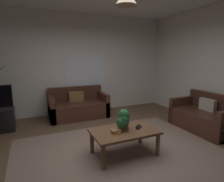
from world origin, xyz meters
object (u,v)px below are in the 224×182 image
object	(u,v)px
couch_right_side	(204,118)
remote_on_table_1	(139,128)
coffee_table	(124,134)
book_on_table_0	(116,132)
remote_on_table_0	(138,126)
book_on_table_1	(116,130)
potted_plant_on_table	(123,120)
couch_under_window	(78,107)

from	to	relation	value
couch_right_side	remote_on_table_1	bearing A→B (deg)	-82.04
remote_on_table_1	coffee_table	bearing A→B (deg)	46.14
book_on_table_0	remote_on_table_1	size ratio (longest dim) A/B	0.75
book_on_table_0	remote_on_table_0	world-z (taller)	book_on_table_0
remote_on_table_1	remote_on_table_0	bearing A→B (deg)	-52.98
couch_right_side	remote_on_table_0	world-z (taller)	couch_right_side
book_on_table_1	potted_plant_on_table	bearing A→B (deg)	14.13
remote_on_table_0	book_on_table_1	bearing A→B (deg)	-126.99
book_on_table_1	remote_on_table_0	world-z (taller)	book_on_table_1
couch_right_side	coffee_table	world-z (taller)	couch_right_side
coffee_table	remote_on_table_0	world-z (taller)	remote_on_table_0
potted_plant_on_table	remote_on_table_0	bearing A→B (deg)	6.96
couch_under_window	coffee_table	bearing A→B (deg)	-84.61
coffee_table	remote_on_table_1	size ratio (longest dim) A/B	6.95
book_on_table_1	book_on_table_0	bearing A→B (deg)	-95.96
remote_on_table_0	remote_on_table_1	bearing A→B (deg)	-57.58
couch_under_window	potted_plant_on_table	distance (m)	2.38
remote_on_table_1	potted_plant_on_table	xyz separation A→B (m)	(-0.30, 0.02, 0.18)
remote_on_table_1	book_on_table_1	bearing A→B (deg)	51.11
coffee_table	book_on_table_1	size ratio (longest dim) A/B	7.00
remote_on_table_0	potted_plant_on_table	bearing A→B (deg)	-129.41
couch_under_window	remote_on_table_0	xyz separation A→B (m)	(0.51, -2.31, 0.17)
remote_on_table_1	couch_right_side	bearing A→B (deg)	-123.80
coffee_table	potted_plant_on_table	distance (m)	0.26
book_on_table_0	couch_right_side	bearing A→B (deg)	7.20
book_on_table_0	book_on_table_1	world-z (taller)	book_on_table_1
coffee_table	potted_plant_on_table	xyz separation A→B (m)	(-0.02, 0.01, 0.26)
book_on_table_0	potted_plant_on_table	bearing A→B (deg)	16.97
couch_right_side	book_on_table_1	world-z (taller)	couch_right_side
coffee_table	couch_right_side	bearing A→B (deg)	6.71
couch_right_side	remote_on_table_1	xyz separation A→B (m)	(-1.96, -0.27, 0.17)
couch_right_side	book_on_table_0	xyz separation A→B (m)	(-2.41, -0.31, 0.17)
couch_right_side	book_on_table_1	size ratio (longest dim) A/B	8.94
book_on_table_1	remote_on_table_0	size ratio (longest dim) A/B	0.99
book_on_table_0	potted_plant_on_table	xyz separation A→B (m)	(0.16, 0.05, 0.18)
book_on_table_0	remote_on_table_0	distance (m)	0.48
coffee_table	remote_on_table_0	size ratio (longest dim) A/B	6.95
book_on_table_0	remote_on_table_0	xyz separation A→B (m)	(0.47, 0.09, -0.00)
remote_on_table_0	potted_plant_on_table	xyz separation A→B (m)	(-0.31, -0.04, 0.18)
book_on_table_1	remote_on_table_0	distance (m)	0.47
coffee_table	remote_on_table_1	bearing A→B (deg)	-2.10
remote_on_table_1	potted_plant_on_table	bearing A→B (deg)	45.17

